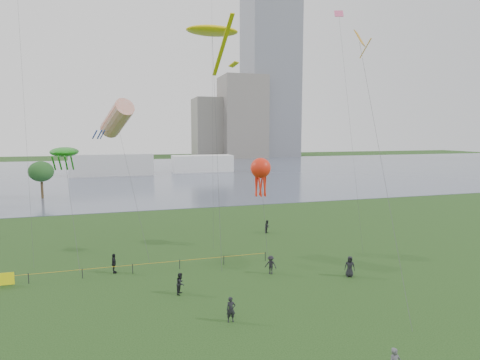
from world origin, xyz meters
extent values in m
plane|color=#163310|center=(0.00, 0.00, 0.00)|extent=(400.00, 400.00, 0.00)
cube|color=#50596D|center=(0.00, 100.00, 0.02)|extent=(400.00, 120.00, 0.08)
cube|color=slate|center=(62.00, 168.00, 60.00)|extent=(24.00, 24.00, 120.00)
cube|color=slate|center=(46.00, 162.00, 19.00)|extent=(20.00, 20.00, 38.00)
cube|color=slate|center=(32.00, 168.00, 14.00)|extent=(16.00, 18.00, 28.00)
cube|color=silver|center=(-12.00, 95.00, 3.00)|extent=(22.00, 8.00, 6.00)
cube|color=white|center=(14.00, 98.00, 2.50)|extent=(18.00, 7.00, 5.00)
cylinder|color=#3D2F1C|center=(-23.46, 57.13, 1.52)|extent=(0.44, 0.44, 3.05)
ellipsoid|color=#255622|center=(-23.46, 57.13, 4.95)|extent=(4.34, 4.34, 3.66)
cylinder|color=black|center=(-16.84, 12.35, 0.42)|extent=(0.07, 0.07, 0.85)
cylinder|color=black|center=(-12.84, 12.35, 0.42)|extent=(0.07, 0.07, 0.85)
cylinder|color=black|center=(-8.84, 12.35, 0.42)|extent=(0.07, 0.07, 0.85)
cylinder|color=black|center=(-4.84, 12.35, 0.42)|extent=(0.07, 0.07, 0.85)
cylinder|color=black|center=(-0.84, 12.35, 0.42)|extent=(0.07, 0.07, 0.85)
cylinder|color=black|center=(3.16, 12.35, 0.42)|extent=(0.07, 0.07, 0.85)
cylinder|color=gold|center=(-8.84, 12.35, 0.75)|extent=(24.00, 0.03, 0.03)
cube|color=#FFF40D|center=(-18.84, 12.35, 0.55)|extent=(2.00, 0.04, 1.00)
imported|color=black|center=(-5.53, 6.89, 0.80)|extent=(0.89, 0.97, 1.61)
imported|color=black|center=(2.41, 8.95, 0.79)|extent=(1.17, 1.11, 1.59)
imported|color=black|center=(-10.35, 12.93, 0.84)|extent=(0.47, 1.01, 1.69)
imported|color=black|center=(8.49, 6.51, 0.86)|extent=(1.00, 0.87, 1.73)
imported|color=black|center=(-3.10, 1.55, 0.81)|extent=(0.61, 0.42, 1.62)
imported|color=black|center=(6.99, 22.13, 0.77)|extent=(0.94, 0.95, 1.55)
cylinder|color=#3F3F42|center=(-0.89, 14.65, 10.99)|extent=(1.09, 7.89, 21.99)
ellipsoid|color=yellow|center=(-0.36, 18.58, 21.98)|extent=(5.27, 3.29, 0.82)
cube|color=yellow|center=(-0.36, 14.38, 19.58)|extent=(0.36, 6.98, 4.09)
cube|color=yellow|center=(-0.36, 10.58, 17.48)|extent=(0.95, 0.95, 0.42)
cylinder|color=#3F3F42|center=(-8.50, 17.77, 6.67)|extent=(2.52, 6.80, 13.35)
cylinder|color=red|center=(-9.75, 21.15, 13.34)|extent=(3.85, 5.26, 3.96)
cylinder|color=#1931B1|center=(-11.15, 19.95, 11.74)|extent=(0.60, 1.13, 0.88)
cylinder|color=#1931B1|center=(-11.42, 20.33, 11.74)|extent=(0.60, 1.13, 0.88)
cylinder|color=#1931B1|center=(-11.87, 20.19, 11.74)|extent=(0.60, 1.13, 0.88)
cylinder|color=#1931B1|center=(-11.87, 19.72, 11.74)|extent=(0.60, 1.13, 0.88)
cylinder|color=#1931B1|center=(-11.42, 19.57, 11.74)|extent=(0.60, 1.13, 0.88)
cylinder|color=#3F3F42|center=(-14.03, 17.68, 5.00)|extent=(1.78, 8.04, 10.02)
ellipsoid|color=#1A7F17|center=(-14.91, 21.69, 10.01)|extent=(2.68, 4.83, 0.94)
cylinder|color=#1A7F17|center=(-15.71, 20.09, 9.01)|extent=(0.16, 1.79, 1.54)
cylinder|color=#1A7F17|center=(-15.16, 20.09, 9.01)|extent=(0.16, 1.79, 1.54)
cylinder|color=#1A7F17|center=(-14.61, 20.09, 9.01)|extent=(0.16, 1.79, 1.54)
cylinder|color=#1A7F17|center=(-14.06, 20.09, 9.01)|extent=(0.16, 1.79, 1.54)
cylinder|color=#3F3F42|center=(4.00, 15.12, 4.18)|extent=(0.22, 2.72, 8.36)
sphere|color=red|center=(4.10, 16.47, 8.35)|extent=(2.07, 2.07, 2.07)
cylinder|color=red|center=(4.60, 16.47, 6.75)|extent=(0.18, 0.54, 2.60)
cylinder|color=red|center=(4.35, 16.90, 6.75)|extent=(0.49, 0.36, 2.61)
cylinder|color=red|center=(3.85, 16.90, 6.75)|extent=(0.49, 0.36, 2.61)
cylinder|color=red|center=(3.60, 16.47, 6.75)|extent=(0.18, 0.54, 2.60)
cylinder|color=red|center=(3.85, 16.04, 6.75)|extent=(0.49, 0.36, 2.61)
cylinder|color=red|center=(4.35, 16.04, 6.75)|extent=(0.49, 0.36, 2.61)
cylinder|color=#3F3F42|center=(8.58, 2.95, 9.90)|extent=(3.02, 11.49, 19.81)
cube|color=orange|center=(10.08, 8.68, 19.80)|extent=(1.50, 1.50, 1.23)
cylinder|color=orange|center=(10.08, 7.78, 18.80)|extent=(0.08, 1.58, 1.35)
cube|color=#E5598C|center=(12.46, 16.37, 24.06)|extent=(0.93, 0.60, 0.76)
camera|label=1|loc=(-9.39, -21.81, 11.96)|focal=30.00mm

